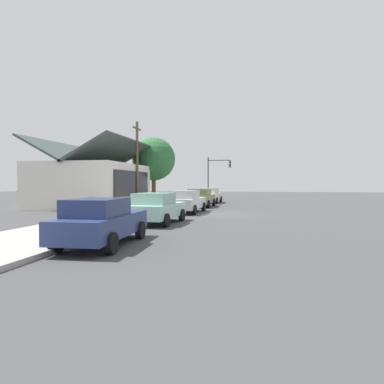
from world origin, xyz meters
name	(u,v)px	position (x,y,z in m)	size (l,w,h in m)	color
ground_plane	(223,214)	(0.00, 0.00, 0.00)	(120.00, 120.00, 0.00)	#424244
sidewalk_curb	(144,211)	(0.00, 5.60, 0.08)	(60.00, 4.20, 0.16)	#A3A099
car_navy	(102,221)	(-12.42, 2.75, 0.81)	(4.66, 2.10, 1.59)	navy
car_seafoam	(157,208)	(-6.15, 2.78, 0.82)	(4.53, 2.26, 1.59)	#9ED1BC
car_silver	(186,201)	(0.34, 2.61, 0.82)	(4.96, 2.17, 1.59)	silver
car_olive	(200,198)	(6.40, 2.64, 0.81)	(4.48, 2.21, 1.59)	olive
car_ivory	(210,195)	(12.34, 2.61, 0.81)	(4.68, 2.10, 1.59)	silver
storefront_building	(93,184)	(4.76, 11.98, 2.03)	(10.28, 7.69, 5.85)	silver
shade_tree	(154,159)	(11.34, 8.47, 4.60)	(4.52, 4.52, 6.88)	brown
traffic_light_main	(217,171)	(17.41, 2.54, 3.49)	(0.37, 2.79, 5.20)	#383833
utility_pole_wooden	(137,162)	(5.69, 8.20, 3.93)	(1.80, 0.24, 7.50)	brown
fire_hydrant_red	(132,213)	(-5.87, 4.20, 0.50)	(0.22, 0.22, 0.71)	red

